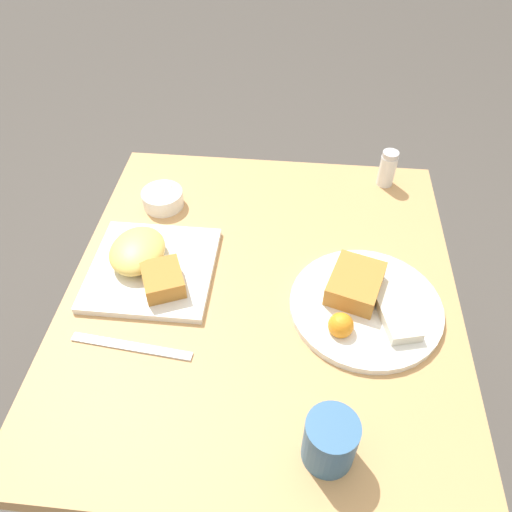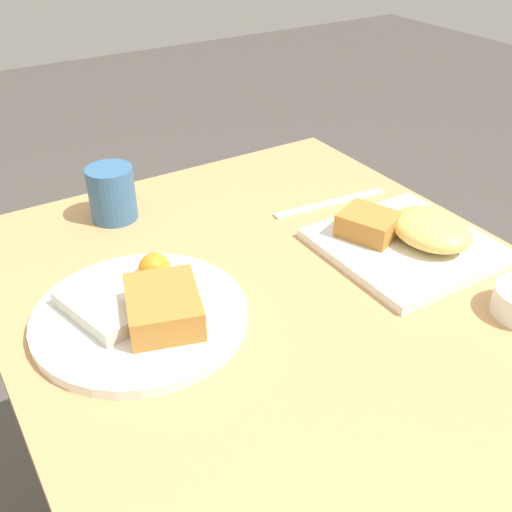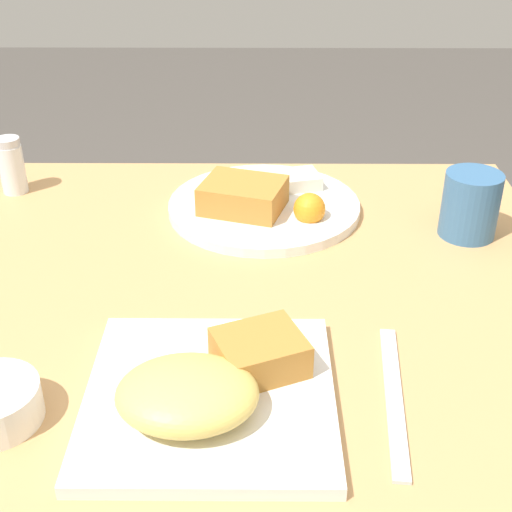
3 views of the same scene
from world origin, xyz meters
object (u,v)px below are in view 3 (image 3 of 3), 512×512
(coffee_mug, at_px, (470,205))
(plate_oval_far, at_px, (263,202))
(salt_shaker, at_px, (12,169))
(plate_square_near, at_px, (209,390))
(butter_knife, at_px, (394,397))

(coffee_mug, bearing_deg, plate_oval_far, 166.63)
(plate_oval_far, height_order, coffee_mug, coffee_mug)
(salt_shaker, bearing_deg, plate_square_near, -55.73)
(plate_square_near, relative_size, plate_oval_far, 0.86)
(plate_square_near, xyz_separation_m, butter_knife, (0.18, 0.01, -0.02))
(plate_square_near, distance_m, plate_oval_far, 0.41)
(plate_square_near, height_order, coffee_mug, coffee_mug)
(plate_oval_far, height_order, butter_knife, plate_oval_far)
(plate_square_near, xyz_separation_m, coffee_mug, (0.33, 0.34, 0.02))
(plate_oval_far, xyz_separation_m, salt_shaker, (-0.37, 0.07, 0.02))
(salt_shaker, bearing_deg, plate_oval_far, -10.11)
(plate_oval_far, bearing_deg, plate_square_near, -97.20)
(plate_oval_far, relative_size, butter_knife, 1.28)
(plate_square_near, height_order, salt_shaker, salt_shaker)
(butter_knife, bearing_deg, coffee_mug, -19.03)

